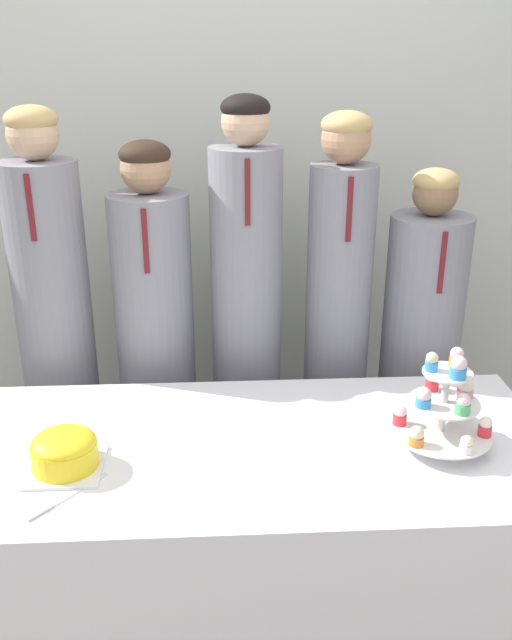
# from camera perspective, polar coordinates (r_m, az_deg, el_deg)

# --- Properties ---
(wall_back) EXTENTS (9.00, 0.06, 2.70)m
(wall_back) POSITION_cam_1_polar(r_m,az_deg,el_deg) (2.95, -1.35, 13.55)
(wall_back) COLOR silver
(wall_back) RESTS_ON ground_plane
(table) EXTENTS (1.75, 0.80, 0.71)m
(table) POSITION_cam_1_polar(r_m,az_deg,el_deg) (2.22, 0.04, -18.12)
(table) COLOR white
(table) RESTS_ON ground_plane
(round_cake) EXTENTS (0.20, 0.20, 0.11)m
(round_cake) POSITION_cam_1_polar(r_m,az_deg,el_deg) (1.94, -15.84, -10.54)
(round_cake) COLOR white
(round_cake) RESTS_ON table
(cake_knife) EXTENTS (0.18, 0.20, 0.01)m
(cake_knife) POSITION_cam_1_polar(r_m,az_deg,el_deg) (1.84, -16.60, -14.62)
(cake_knife) COLOR silver
(cake_knife) RESTS_ON table
(cupcake_stand) EXTENTS (0.29, 0.29, 0.30)m
(cupcake_stand) POSITION_cam_1_polar(r_m,az_deg,el_deg) (2.00, 15.54, -6.89)
(cupcake_stand) COLOR silver
(cupcake_stand) RESTS_ON table
(student_0) EXTENTS (0.27, 0.28, 1.61)m
(student_0) POSITION_cam_1_polar(r_m,az_deg,el_deg) (2.62, -16.39, -1.63)
(student_0) COLOR gray
(student_0) RESTS_ON ground_plane
(student_1) EXTENTS (0.29, 0.29, 1.50)m
(student_1) POSITION_cam_1_polar(r_m,az_deg,el_deg) (2.59, -8.36, -2.75)
(student_1) COLOR gray
(student_1) RESTS_ON ground_plane
(student_2) EXTENTS (0.26, 0.26, 1.64)m
(student_2) POSITION_cam_1_polar(r_m,az_deg,el_deg) (2.54, -0.78, -0.96)
(student_2) COLOR gray
(student_2) RESTS_ON ground_plane
(student_3) EXTENTS (0.24, 0.25, 1.59)m
(student_3) POSITION_cam_1_polar(r_m,az_deg,el_deg) (2.59, 6.82, -1.09)
(student_3) COLOR gray
(student_3) RESTS_ON ground_plane
(student_4) EXTENTS (0.30, 0.30, 1.39)m
(student_4) POSITION_cam_1_polar(r_m,az_deg,el_deg) (2.71, 13.53, -3.33)
(student_4) COLOR gray
(student_4) RESTS_ON ground_plane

